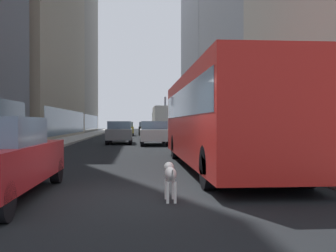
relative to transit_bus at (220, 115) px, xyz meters
name	(u,v)px	position (x,y,z in m)	size (l,w,h in m)	color
ground_plane	(137,137)	(-2.80, 30.23, -1.78)	(120.00, 120.00, 0.00)	black
sidewalk_left	(83,136)	(-8.50, 30.23, -1.70)	(2.40, 110.00, 0.15)	#ADA89E
sidewalk_right	(188,136)	(2.90, 30.23, -1.70)	(2.40, 110.00, 0.15)	#9E9991
building_left_mid	(17,18)	(-14.70, 27.69, 10.17)	(10.21, 23.89, 23.90)	#A0937F
building_left_far	(64,50)	(-14.70, 52.84, 11.69)	(8.89, 23.23, 26.96)	gray
building_right_far	(217,37)	(9.10, 45.42, 12.48)	(8.52, 19.64, 28.53)	slate
transit_bus	(220,115)	(0.00, 0.00, 0.00)	(2.78, 11.53, 3.05)	red
car_white_van	(154,133)	(-1.60, 14.13, -0.95)	(1.86, 4.73, 1.62)	silver
car_grey_wagon	(120,132)	(-4.00, 16.08, -0.95)	(1.79, 4.62, 1.62)	slate
car_black_suv	(146,128)	(-1.60, 35.38, -0.95)	(1.92, 4.19, 1.62)	black
car_yellow_taxi	(126,129)	(-4.00, 33.88, -0.96)	(1.70, 4.12, 1.62)	yellow
box_truck	(165,121)	(0.00, 25.70, -0.11)	(2.30, 7.50, 3.05)	silver
dalmatian_dog	(170,174)	(-2.10, -5.35, -1.26)	(0.22, 0.96, 0.72)	white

